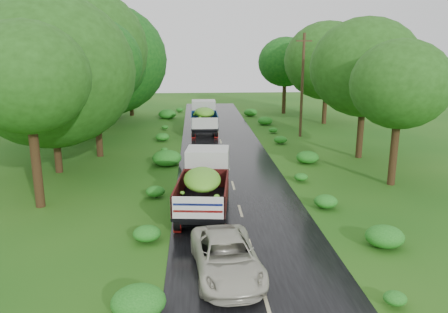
{
  "coord_description": "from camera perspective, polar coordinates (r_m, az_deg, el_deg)",
  "views": [
    {
      "loc": [
        -2.14,
        -15.79,
        7.77
      ],
      "look_at": [
        -0.52,
        8.17,
        1.7
      ],
      "focal_mm": 35.0,
      "sensor_mm": 36.0,
      "label": 1
    }
  ],
  "objects": [
    {
      "name": "trees_left",
      "position": [
        39.0,
        -16.92,
        11.84
      ],
      "size": [
        6.81,
        33.19,
        9.68
      ],
      "color": "black",
      "rests_on": "ground"
    },
    {
      "name": "road_lines",
      "position": [
        23.23,
        1.64,
        -5.31
      ],
      "size": [
        0.12,
        69.6,
        0.0
      ],
      "color": "#BFB78C",
      "rests_on": "road"
    },
    {
      "name": "trees_right",
      "position": [
        39.91,
        13.85,
        11.41
      ],
      "size": [
        6.61,
        31.24,
        8.25
      ],
      "color": "black",
      "rests_on": "ground"
    },
    {
      "name": "truck_far",
      "position": [
        40.49,
        -2.62,
        5.34
      ],
      "size": [
        2.36,
        6.52,
        2.74
      ],
      "rotation": [
        0.0,
        0.0,
        -0.0
      ],
      "color": "black",
      "rests_on": "ground"
    },
    {
      "name": "ground",
      "position": [
        17.73,
        3.53,
        -11.84
      ],
      "size": [
        120.0,
        120.0,
        0.0
      ],
      "primitive_type": "plane",
      "color": "#154C10",
      "rests_on": "ground"
    },
    {
      "name": "shrubs",
      "position": [
        30.77,
        0.23,
        0.24
      ],
      "size": [
        11.9,
        44.0,
        0.7
      ],
      "color": "#196417",
      "rests_on": "ground"
    },
    {
      "name": "truck_near",
      "position": [
        21.07,
        -2.52,
        -3.16
      ],
      "size": [
        2.87,
        6.48,
        2.64
      ],
      "rotation": [
        0.0,
        0.0,
        -0.11
      ],
      "color": "black",
      "rests_on": "ground"
    },
    {
      "name": "car",
      "position": [
        15.55,
        0.32,
        -12.96
      ],
      "size": [
        2.59,
        4.9,
        1.31
      ],
      "primitive_type": "imported",
      "rotation": [
        0.0,
        0.0,
        0.09
      ],
      "color": "beige",
      "rests_on": "road"
    },
    {
      "name": "utility_pole",
      "position": [
        38.76,
        10.18,
        9.24
      ],
      "size": [
        1.51,
        0.6,
        8.89
      ],
      "rotation": [
        0.0,
        0.0,
        0.33
      ],
      "color": "#382616",
      "rests_on": "ground"
    },
    {
      "name": "road",
      "position": [
        22.29,
        1.89,
        -6.19
      ],
      "size": [
        6.5,
        80.0,
        0.02
      ],
      "primitive_type": "cube",
      "color": "black",
      "rests_on": "ground"
    }
  ]
}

